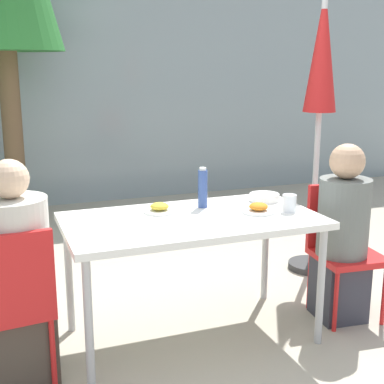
# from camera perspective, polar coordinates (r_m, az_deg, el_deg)

# --- Properties ---
(ground_plane) EXTENTS (24.00, 24.00, 0.00)m
(ground_plane) POSITION_cam_1_polar(r_m,az_deg,el_deg) (3.37, 0.00, -15.12)
(ground_plane) COLOR #B2A893
(building_facade) EXTENTS (10.00, 0.20, 3.00)m
(building_facade) POSITION_cam_1_polar(r_m,az_deg,el_deg) (6.47, -11.71, 12.12)
(building_facade) COLOR #89999E
(building_facade) RESTS_ON ground
(dining_table) EXTENTS (1.46, 0.79, 0.75)m
(dining_table) POSITION_cam_1_polar(r_m,az_deg,el_deg) (3.10, 0.00, -3.78)
(dining_table) COLOR white
(dining_table) RESTS_ON ground
(chair_left) EXTENTS (0.44, 0.44, 0.85)m
(chair_left) POSITION_cam_1_polar(r_m,az_deg,el_deg) (2.80, -18.81, -10.72)
(chair_left) COLOR red
(chair_left) RESTS_ON ground
(person_left) EXTENTS (0.35, 0.35, 1.17)m
(person_left) POSITION_cam_1_polar(r_m,az_deg,el_deg) (2.86, -18.14, -9.00)
(person_left) COLOR #473D33
(person_left) RESTS_ON ground
(chair_right) EXTENTS (0.44, 0.44, 0.85)m
(chair_right) POSITION_cam_1_polar(r_m,az_deg,el_deg) (3.63, 15.71, -4.99)
(chair_right) COLOR red
(chair_right) RESTS_ON ground
(person_right) EXTENTS (0.32, 0.32, 1.14)m
(person_right) POSITION_cam_1_polar(r_m,az_deg,el_deg) (3.52, 15.72, -4.69)
(person_right) COLOR #383842
(person_right) RESTS_ON ground
(closed_umbrella) EXTENTS (0.36, 0.36, 2.17)m
(closed_umbrella) POSITION_cam_1_polar(r_m,az_deg,el_deg) (4.19, 13.57, 11.65)
(closed_umbrella) COLOR #333333
(closed_umbrella) RESTS_ON ground
(plate_0) EXTENTS (0.20, 0.20, 0.06)m
(plate_0) POSITION_cam_1_polar(r_m,az_deg,el_deg) (3.20, 7.10, -1.80)
(plate_0) COLOR white
(plate_0) RESTS_ON dining_table
(plate_1) EXTENTS (0.20, 0.20, 0.06)m
(plate_1) POSITION_cam_1_polar(r_m,az_deg,el_deg) (3.19, -3.48, -1.79)
(plate_1) COLOR white
(plate_1) RESTS_ON dining_table
(bottle) EXTENTS (0.06, 0.06, 0.25)m
(bottle) POSITION_cam_1_polar(r_m,az_deg,el_deg) (3.27, 1.15, 0.41)
(bottle) COLOR #334C8E
(bottle) RESTS_ON dining_table
(drinking_cup) EXTENTS (0.08, 0.08, 0.11)m
(drinking_cup) POSITION_cam_1_polar(r_m,az_deg,el_deg) (3.23, 10.34, -1.19)
(drinking_cup) COLOR white
(drinking_cup) RESTS_ON dining_table
(salad_bowl) EXTENTS (0.19, 0.19, 0.05)m
(salad_bowl) POSITION_cam_1_polar(r_m,az_deg,el_deg) (3.48, 7.72, -0.56)
(salad_bowl) COLOR white
(salad_bowl) RESTS_ON dining_table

